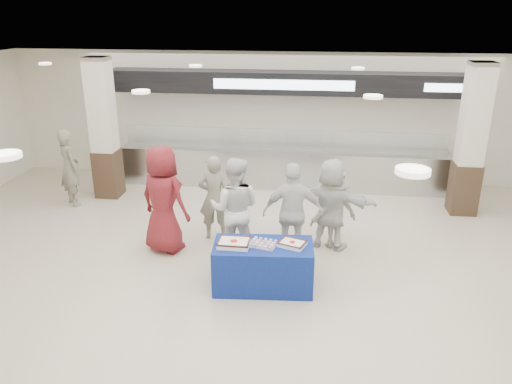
# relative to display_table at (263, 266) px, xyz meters

# --- Properties ---
(ground) EXTENTS (14.00, 14.00, 0.00)m
(ground) POSITION_rel_display_table_xyz_m (-0.07, -0.56, -0.38)
(ground) COLOR beige
(ground) RESTS_ON ground
(serving_line) EXTENTS (8.70, 0.85, 2.80)m
(serving_line) POSITION_rel_display_table_xyz_m (-0.07, 4.84, 0.78)
(serving_line) COLOR #B7B9BE
(serving_line) RESTS_ON ground
(column_left) EXTENTS (0.55, 0.55, 3.20)m
(column_left) POSITION_rel_display_table_xyz_m (-4.07, 3.64, 1.15)
(column_left) COLOR #332217
(column_left) RESTS_ON ground
(column_right) EXTENTS (0.55, 0.55, 3.20)m
(column_right) POSITION_rel_display_table_xyz_m (3.93, 3.64, 1.15)
(column_right) COLOR #332217
(column_right) RESTS_ON ground
(display_table) EXTENTS (1.61, 0.90, 0.75)m
(display_table) POSITION_rel_display_table_xyz_m (0.00, 0.00, 0.00)
(display_table) COLOR navy
(display_table) RESTS_ON ground
(sheet_cake_left) EXTENTS (0.49, 0.38, 0.10)m
(sheet_cake_left) POSITION_rel_display_table_xyz_m (-0.45, -0.08, 0.43)
(sheet_cake_left) COLOR white
(sheet_cake_left) RESTS_ON display_table
(sheet_cake_right) EXTENTS (0.46, 0.41, 0.08)m
(sheet_cake_right) POSITION_rel_display_table_xyz_m (0.45, 0.02, 0.42)
(sheet_cake_right) COLOR white
(sheet_cake_right) RESTS_ON display_table
(cupcake_tray) EXTENTS (0.48, 0.40, 0.07)m
(cupcake_tray) POSITION_rel_display_table_xyz_m (-0.00, -0.03, 0.41)
(cupcake_tray) COLOR #B3B3B8
(cupcake_tray) RESTS_ON display_table
(civilian_maroon) EXTENTS (1.13, 0.95, 1.98)m
(civilian_maroon) POSITION_rel_display_table_xyz_m (-1.92, 1.08, 0.61)
(civilian_maroon) COLOR maroon
(civilian_maroon) RESTS_ON ground
(soldier_a) EXTENTS (0.65, 0.47, 1.65)m
(soldier_a) POSITION_rel_display_table_xyz_m (-1.13, 1.70, 0.45)
(soldier_a) COLOR slate
(soldier_a) RESTS_ON ground
(chef_tall) EXTENTS (0.90, 0.70, 1.85)m
(chef_tall) POSITION_rel_display_table_xyz_m (-0.61, 0.98, 0.55)
(chef_tall) COLOR silver
(chef_tall) RESTS_ON ground
(chef_short) EXTENTS (1.08, 0.54, 1.78)m
(chef_short) POSITION_rel_display_table_xyz_m (0.40, 1.00, 0.52)
(chef_short) COLOR silver
(chef_short) RESTS_ON ground
(soldier_b) EXTENTS (1.05, 0.86, 1.41)m
(soldier_b) POSITION_rel_display_table_xyz_m (1.12, 1.62, 0.33)
(soldier_b) COLOR slate
(soldier_b) RESTS_ON ground
(civilian_white) EXTENTS (1.67, 0.95, 1.72)m
(civilian_white) POSITION_rel_display_table_xyz_m (1.05, 1.58, 0.48)
(civilian_white) COLOR silver
(civilian_white) RESTS_ON ground
(soldier_bg) EXTENTS (0.74, 0.73, 1.73)m
(soldier_bg) POSITION_rel_display_table_xyz_m (-4.67, 3.00, 0.49)
(soldier_bg) COLOR slate
(soldier_bg) RESTS_ON ground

